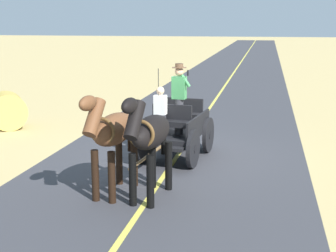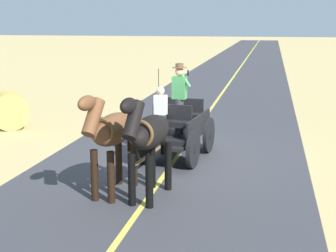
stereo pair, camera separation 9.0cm
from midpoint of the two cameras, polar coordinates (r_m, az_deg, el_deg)
name	(u,v)px [view 1 (the left image)]	position (r m, az deg, el deg)	size (l,w,h in m)	color
ground_plane	(178,155)	(13.11, 0.98, -3.42)	(200.00, 200.00, 0.00)	tan
road_surface	(178,155)	(13.11, 0.98, -3.40)	(6.67, 160.00, 0.01)	#38383D
road_centre_stripe	(178,155)	(13.10, 0.98, -3.38)	(0.12, 160.00, 0.00)	#DBCC4C
horse_drawn_carriage	(176,128)	(12.62, 0.77, -0.21)	(1.69, 4.51, 2.50)	black
horse_near_side	(149,135)	(9.59, -2.48, -1.09)	(0.75, 2.15, 2.21)	black
horse_off_side	(112,132)	(9.90, -6.79, -0.75)	(0.78, 2.15, 2.21)	brown
hay_bale	(7,111)	(17.10, -18.39, 1.71)	(1.20, 1.20, 1.10)	gold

